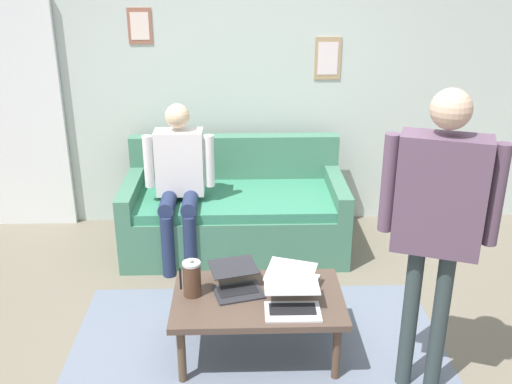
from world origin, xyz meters
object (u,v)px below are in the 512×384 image
couch (235,213)px  person_standing (439,209)px  coffee_table (258,303)px  laptop_center (293,278)px  interior_door (16,116)px  laptop_left (237,283)px  person_seated (179,176)px  laptop_right (292,303)px  french_press (192,278)px

couch → person_standing: bearing=120.3°
coffee_table → laptop_center: laptop_center is taller
couch → coffee_table: size_ratio=1.75×
interior_door → laptop_left: bearing=135.1°
couch → person_seated: 0.64m
coffee_table → person_seated: bearing=-65.4°
laptop_center → person_seated: person_seated is taller
coffee_table → person_seated: (0.57, -1.26, 0.37)m
coffee_table → laptop_right: 0.26m
laptop_center → french_press: 0.63m
french_press → person_standing: person_standing is taller
coffee_table → laptop_right: bearing=143.9°
laptop_right → person_seated: size_ratio=0.26×
laptop_right → person_standing: (-0.72, 0.19, 0.67)m
laptop_left → laptop_center: size_ratio=1.02×
laptop_left → laptop_center: bearing=-171.5°
person_seated → french_press: bearing=98.2°
laptop_center → french_press: (0.62, 0.10, 0.07)m
french_press → person_seated: (0.18, -1.22, 0.21)m
person_seated → person_standing: bearing=133.2°
person_standing → laptop_right: bearing=-14.9°
coffee_table → person_seated: person_seated is taller
person_standing → person_seated: (1.49, -1.59, -0.39)m
interior_door → laptop_center: bearing=140.6°
laptop_center → interior_door: bearing=-39.4°
interior_door → person_standing: 3.77m
laptop_right → laptop_left: bearing=-35.0°
interior_door → laptop_left: (-1.91, 1.91, -0.57)m
person_standing → laptop_left: bearing=-21.8°
couch → person_standing: (-1.06, 1.82, 0.81)m
interior_door → coffee_table: 2.93m
person_standing → person_seated: size_ratio=1.36×
couch → french_press: 1.49m
laptop_center → person_seated: (0.80, -1.12, 0.28)m
laptop_center → person_standing: person_standing is taller
laptop_center → french_press: french_press is taller
laptop_right → person_standing: person_standing is taller
interior_door → person_standing: (-2.96, 2.33, 0.09)m
interior_door → couch: bearing=164.9°
person_standing → laptop_center: bearing=-34.2°
laptop_left → laptop_right: size_ratio=1.22×
laptop_right → person_seated: (0.77, -1.40, 0.28)m
couch → laptop_center: bearing=105.2°
interior_door → laptop_left: interior_door is taller
person_standing → french_press: bearing=-15.6°
interior_door → french_press: size_ratio=8.13×
coffee_table → laptop_left: size_ratio=2.59×
coffee_table → person_standing: size_ratio=0.59×
laptop_left → person_seated: size_ratio=0.31×
coffee_table → laptop_center: 0.28m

